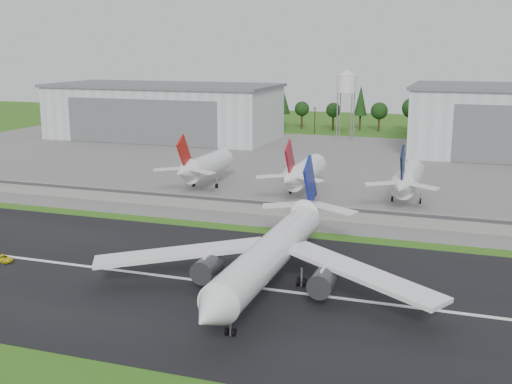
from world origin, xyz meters
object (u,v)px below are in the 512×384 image
at_px(ground_vehicle, 3,258).
at_px(parked_jet_red_b, 302,173).
at_px(parked_jet_red_a, 203,166).
at_px(parked_jet_navy, 407,180).
at_px(main_airliner, 269,262).

height_order(ground_vehicle, parked_jet_red_b, parked_jet_red_b).
distance_m(parked_jet_red_a, parked_jet_navy, 55.37).
relative_size(main_airliner, parked_jet_navy, 1.89).
xyz_separation_m(main_airliner, parked_jet_red_b, (-12.46, 67.01, 1.38)).
bearing_deg(parked_jet_navy, parked_jet_red_b, -180.00).
bearing_deg(parked_jet_red_b, main_airliner, -79.47).
bearing_deg(parked_jet_navy, main_airliner, -102.26).
bearing_deg(main_airliner, ground_vehicle, 2.72).
bearing_deg(main_airliner, parked_jet_red_b, -79.24).
bearing_deg(ground_vehicle, parked_jet_red_b, -11.53).
relative_size(ground_vehicle, parked_jet_red_a, 0.14).
height_order(parked_jet_red_a, parked_jet_navy, parked_jet_red_a).
distance_m(ground_vehicle, parked_jet_red_a, 70.14).
xyz_separation_m(parked_jet_red_b, parked_jet_navy, (27.02, 0.00, 0.01)).
bearing_deg(parked_jet_navy, ground_vehicle, -133.29).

